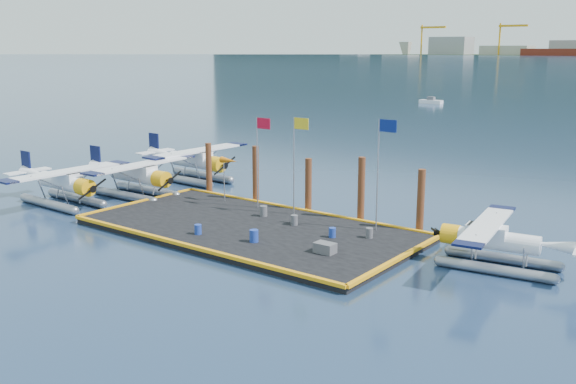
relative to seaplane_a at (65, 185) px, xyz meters
The scene contains 23 objects.
ground 14.82m from the seaplane_a, 10.81° to the left, with size 4000.00×4000.00×0.00m, color navy.
dock 14.80m from the seaplane_a, 10.81° to the left, with size 20.00×10.00×0.40m, color black.
dock_bumpers 14.78m from the seaplane_a, 10.81° to the left, with size 20.25×10.25×0.18m, color orange, non-canonical shape.
seaplane_a is the anchor object (origin of this frame).
seaplane_b 5.24m from the seaplane_a, 66.93° to the left, with size 8.71×9.59×3.42m.
seaplane_c 11.39m from the seaplane_a, 83.27° to the left, with size 9.20×10.14×3.61m.
seaplane_d 28.83m from the seaplane_a, 10.57° to the left, with size 7.74×8.51×3.01m.
drum_0 14.66m from the seaplane_a, 19.99° to the left, with size 0.48×0.48×0.67m, color #4F4F53.
drum_1 16.85m from the seaplane_a, ahead, with size 0.49×0.49×0.69m, color navy.
drum_2 20.14m from the seaplane_a, 10.82° to the left, with size 0.39×0.39×0.56m, color navy.
drum_3 13.35m from the seaplane_a, ahead, with size 0.41×0.41×0.57m, color navy.
drum_4 22.06m from the seaplane_a, 12.95° to the left, with size 0.41×0.41×0.57m, color #4F4F53.
drum_5 17.16m from the seaplane_a, 15.41° to the left, with size 0.43×0.43×0.60m, color #4F4F53.
crate 21.05m from the seaplane_a, ahead, with size 1.08×0.72×0.54m, color #4F4F53.
flagpole_red 14.15m from the seaplane_a, 28.30° to the left, with size 1.14×0.08×6.00m.
flagpole_yellow 16.82m from the seaplane_a, 23.38° to the left, with size 1.14×0.08×6.20m.
flagpole_blue 22.41m from the seaplane_a, 17.22° to the left, with size 1.14×0.08×6.50m.
windsock 11.65m from the seaplane_a, 34.76° to the left, with size 1.40×0.44×3.12m.
piling_0 10.14m from the seaplane_a, 53.75° to the left, with size 0.44×0.44×4.00m, color #4E2D16.
piling_1 13.31m from the seaplane_a, 37.91° to the left, with size 0.44×0.44×4.20m, color #4E2D16.
piling_2 17.07m from the seaplane_a, 28.59° to the left, with size 0.44×0.44×3.80m, color #4E2D16.
piling_3 20.68m from the seaplane_a, 23.27° to the left, with size 0.44×0.44×4.30m, color #4E2D16.
piling_4 24.40m from the seaplane_a, 19.56° to the left, with size 0.44×0.44×4.00m, color #4E2D16.
Camera 1 is at (24.20, -28.06, 10.84)m, focal length 40.00 mm.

